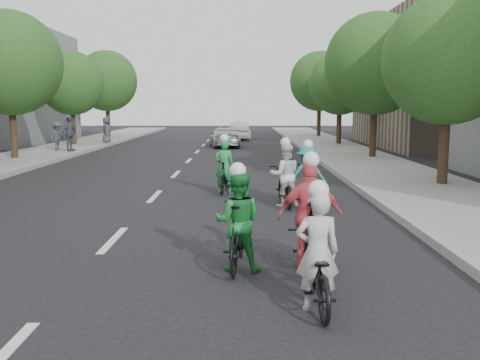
{
  "coord_description": "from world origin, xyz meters",
  "views": [
    {
      "loc": [
        2.47,
        -10.05,
        2.57
      ],
      "look_at": [
        2.45,
        1.24,
        1.0
      ],
      "focal_mm": 40.0,
      "sensor_mm": 36.0,
      "label": 1
    }
  ],
  "objects_px": {
    "spectator_0": "(57,136)",
    "cyclist_2": "(285,182)",
    "cyclist_3": "(224,173)",
    "follow_car_trail": "(239,130)",
    "cyclist_0": "(310,226)",
    "spectator_2": "(106,130)",
    "cyclist_4": "(238,229)",
    "follow_car_lead": "(224,137)",
    "spectator_1": "(69,133)",
    "cyclist_1": "(307,180)",
    "cyclist_5": "(316,266)"
  },
  "relations": [
    {
      "from": "cyclist_4",
      "to": "spectator_2",
      "type": "height_order",
      "value": "spectator_2"
    },
    {
      "from": "follow_car_lead",
      "to": "spectator_0",
      "type": "distance_m",
      "value": 10.01
    },
    {
      "from": "cyclist_5",
      "to": "spectator_1",
      "type": "relative_size",
      "value": 0.94
    },
    {
      "from": "spectator_0",
      "to": "spectator_1",
      "type": "distance_m",
      "value": 1.01
    },
    {
      "from": "cyclist_5",
      "to": "cyclist_3",
      "type": "bearing_deg",
      "value": -82.23
    },
    {
      "from": "cyclist_0",
      "to": "follow_car_lead",
      "type": "bearing_deg",
      "value": -83.11
    },
    {
      "from": "spectator_2",
      "to": "follow_car_trail",
      "type": "bearing_deg",
      "value": -62.58
    },
    {
      "from": "cyclist_1",
      "to": "cyclist_5",
      "type": "bearing_deg",
      "value": 89.32
    },
    {
      "from": "follow_car_trail",
      "to": "spectator_2",
      "type": "height_order",
      "value": "spectator_2"
    },
    {
      "from": "spectator_0",
      "to": "spectator_2",
      "type": "relative_size",
      "value": 0.91
    },
    {
      "from": "follow_car_trail",
      "to": "spectator_1",
      "type": "distance_m",
      "value": 15.17
    },
    {
      "from": "cyclist_2",
      "to": "cyclist_3",
      "type": "relative_size",
      "value": 1.1
    },
    {
      "from": "cyclist_3",
      "to": "cyclist_5",
      "type": "xyz_separation_m",
      "value": [
        1.45,
        -9.04,
        -0.06
      ]
    },
    {
      "from": "follow_car_lead",
      "to": "cyclist_1",
      "type": "bearing_deg",
      "value": 90.14
    },
    {
      "from": "cyclist_4",
      "to": "follow_car_trail",
      "type": "distance_m",
      "value": 32.56
    },
    {
      "from": "cyclist_0",
      "to": "follow_car_trail",
      "type": "bearing_deg",
      "value": -85.76
    },
    {
      "from": "spectator_0",
      "to": "cyclist_2",
      "type": "bearing_deg",
      "value": -121.51
    },
    {
      "from": "cyclist_3",
      "to": "cyclist_2",
      "type": "bearing_deg",
      "value": 135.21
    },
    {
      "from": "cyclist_0",
      "to": "cyclist_5",
      "type": "xyz_separation_m",
      "value": [
        -0.13,
        -1.67,
        -0.15
      ]
    },
    {
      "from": "cyclist_5",
      "to": "spectator_0",
      "type": "bearing_deg",
      "value": -65.38
    },
    {
      "from": "spectator_1",
      "to": "follow_car_lead",
      "type": "bearing_deg",
      "value": -40.54
    },
    {
      "from": "cyclist_0",
      "to": "cyclist_1",
      "type": "height_order",
      "value": "cyclist_0"
    },
    {
      "from": "cyclist_5",
      "to": "follow_car_trail",
      "type": "xyz_separation_m",
      "value": [
        -1.1,
        34.19,
        0.21
      ]
    },
    {
      "from": "spectator_0",
      "to": "spectator_2",
      "type": "bearing_deg",
      "value": 10.41
    },
    {
      "from": "cyclist_1",
      "to": "cyclist_2",
      "type": "height_order",
      "value": "cyclist_2"
    },
    {
      "from": "follow_car_trail",
      "to": "spectator_2",
      "type": "distance_m",
      "value": 10.47
    },
    {
      "from": "cyclist_5",
      "to": "spectator_0",
      "type": "xyz_separation_m",
      "value": [
        -10.98,
        22.56,
        0.38
      ]
    },
    {
      "from": "cyclist_0",
      "to": "spectator_1",
      "type": "height_order",
      "value": "spectator_1"
    },
    {
      "from": "follow_car_trail",
      "to": "spectator_0",
      "type": "relative_size",
      "value": 2.85
    },
    {
      "from": "cyclist_2",
      "to": "spectator_2",
      "type": "relative_size",
      "value": 1.14
    },
    {
      "from": "cyclist_0",
      "to": "spectator_2",
      "type": "distance_m",
      "value": 28.35
    },
    {
      "from": "cyclist_2",
      "to": "cyclist_5",
      "type": "xyz_separation_m",
      "value": [
        -0.17,
        -7.05,
        -0.08
      ]
    },
    {
      "from": "cyclist_4",
      "to": "spectator_0",
      "type": "height_order",
      "value": "cyclist_4"
    },
    {
      "from": "follow_car_trail",
      "to": "spectator_2",
      "type": "bearing_deg",
      "value": 34.31
    },
    {
      "from": "cyclist_2",
      "to": "cyclist_0",
      "type": "bearing_deg",
      "value": 84.88
    },
    {
      "from": "cyclist_1",
      "to": "cyclist_2",
      "type": "bearing_deg",
      "value": 10.11
    },
    {
      "from": "cyclist_1",
      "to": "follow_car_trail",
      "type": "distance_m",
      "value": 27.15
    },
    {
      "from": "cyclist_4",
      "to": "spectator_1",
      "type": "bearing_deg",
      "value": -59.95
    },
    {
      "from": "cyclist_2",
      "to": "follow_car_trail",
      "type": "bearing_deg",
      "value": -91.97
    },
    {
      "from": "cyclist_4",
      "to": "follow_car_lead",
      "type": "relative_size",
      "value": 0.44
    },
    {
      "from": "cyclist_0",
      "to": "follow_car_lead",
      "type": "distance_m",
      "value": 25.4
    },
    {
      "from": "cyclist_0",
      "to": "cyclist_4",
      "type": "distance_m",
      "value": 1.13
    },
    {
      "from": "cyclist_0",
      "to": "cyclist_1",
      "type": "distance_m",
      "value": 5.47
    },
    {
      "from": "cyclist_4",
      "to": "cyclist_2",
      "type": "bearing_deg",
      "value": -96.35
    },
    {
      "from": "cyclist_3",
      "to": "follow_car_trail",
      "type": "xyz_separation_m",
      "value": [
        0.35,
        25.15,
        0.15
      ]
    },
    {
      "from": "cyclist_2",
      "to": "follow_car_lead",
      "type": "distance_m",
      "value": 20.05
    },
    {
      "from": "cyclist_0",
      "to": "cyclist_5",
      "type": "distance_m",
      "value": 1.69
    },
    {
      "from": "cyclist_3",
      "to": "cyclist_5",
      "type": "height_order",
      "value": "cyclist_3"
    },
    {
      "from": "spectator_1",
      "to": "cyclist_1",
      "type": "bearing_deg",
      "value": -125.77
    },
    {
      "from": "cyclist_0",
      "to": "cyclist_3",
      "type": "relative_size",
      "value": 1.08
    }
  ]
}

